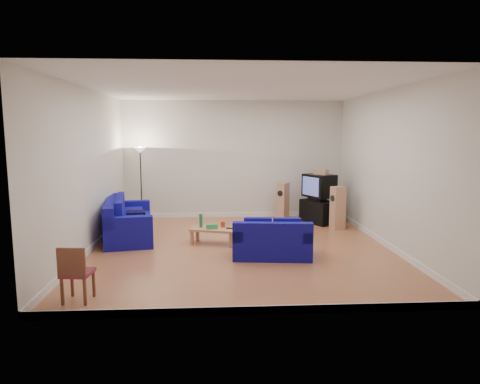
{
  "coord_description": "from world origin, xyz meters",
  "views": [
    {
      "loc": [
        -0.52,
        -8.49,
        2.35
      ],
      "look_at": [
        0.0,
        0.4,
        1.1
      ],
      "focal_mm": 32.0,
      "sensor_mm": 36.0,
      "label": 1
    }
  ],
  "objects": [
    {
      "name": "coffee_table",
      "position": [
        -0.56,
        0.35,
        0.29
      ],
      "size": [
        1.04,
        0.72,
        0.34
      ],
      "rotation": [
        0.0,
        0.0,
        -0.29
      ],
      "color": "tan",
      "rests_on": "ground"
    },
    {
      "name": "room",
      "position": [
        0.0,
        0.0,
        1.54
      ],
      "size": [
        6.01,
        6.51,
        3.21
      ],
      "color": "brown",
      "rests_on": "ground"
    },
    {
      "name": "speaker_left",
      "position": [
        1.28,
        2.7,
        0.51
      ],
      "size": [
        0.37,
        0.38,
        1.02
      ],
      "rotation": [
        0.0,
        0.0,
        -0.66
      ],
      "color": "tan",
      "rests_on": "ground"
    },
    {
      "name": "dining_chair",
      "position": [
        -2.46,
        -2.69,
        0.45
      ],
      "size": [
        0.43,
        0.43,
        0.81
      ],
      "rotation": [
        0.0,
        0.0,
        -0.1
      ],
      "color": "brown",
      "rests_on": "ground"
    },
    {
      "name": "av_receiver",
      "position": [
        2.12,
        2.31,
        0.63
      ],
      "size": [
        0.5,
        0.51,
        0.09
      ],
      "primitive_type": "cube",
      "rotation": [
        0.0,
        0.0,
        -0.87
      ],
      "color": "black",
      "rests_on": "tv_stand"
    },
    {
      "name": "floor_lamp",
      "position": [
        -2.45,
        2.7,
        1.62
      ],
      "size": [
        0.34,
        0.34,
        1.97
      ],
      "color": "black",
      "rests_on": "ground"
    },
    {
      "name": "remote",
      "position": [
        -0.21,
        0.27,
        0.35
      ],
      "size": [
        0.18,
        0.11,
        0.02
      ],
      "primitive_type": "cube",
      "rotation": [
        0.0,
        0.0,
        -0.34
      ],
      "color": "black",
      "rests_on": "coffee_table"
    },
    {
      "name": "speaker_right",
      "position": [
        2.45,
        1.58,
        0.52
      ],
      "size": [
        0.37,
        0.33,
        1.05
      ],
      "rotation": [
        0.0,
        0.0,
        -1.24
      ],
      "color": "tan",
      "rests_on": "ground"
    },
    {
      "name": "tissue_box",
      "position": [
        -0.6,
        0.3,
        0.39
      ],
      "size": [
        0.25,
        0.15,
        0.1
      ],
      "primitive_type": "cube",
      "rotation": [
        0.0,
        0.0,
        0.11
      ],
      "color": "green",
      "rests_on": "coffee_table"
    },
    {
      "name": "red_canister",
      "position": [
        -0.36,
        0.43,
        0.41
      ],
      "size": [
        0.12,
        0.12,
        0.13
      ],
      "primitive_type": "cylinder",
      "rotation": [
        0.0,
        0.0,
        -0.46
      ],
      "color": "red",
      "rests_on": "coffee_table"
    },
    {
      "name": "bottle",
      "position": [
        -0.83,
        0.43,
        0.49
      ],
      "size": [
        0.09,
        0.09,
        0.29
      ],
      "primitive_type": "cylinder",
      "rotation": [
        0.0,
        0.0,
        -0.57
      ],
      "color": "#197233",
      "rests_on": "coffee_table"
    },
    {
      "name": "tv_stand",
      "position": [
        2.16,
        2.33,
        0.29
      ],
      "size": [
        0.9,
        1.09,
        0.58
      ],
      "primitive_type": "cube",
      "rotation": [
        0.0,
        0.0,
        -1.11
      ],
      "color": "black",
      "rests_on": "ground"
    },
    {
      "name": "centre_speaker",
      "position": [
        2.2,
        2.32,
        1.33
      ],
      "size": [
        0.37,
        0.39,
        0.13
      ],
      "primitive_type": "cube",
      "rotation": [
        0.0,
        0.0,
        -0.87
      ],
      "color": "tan",
      "rests_on": "television"
    },
    {
      "name": "television",
      "position": [
        2.18,
        2.38,
        0.97
      ],
      "size": [
        0.85,
        0.94,
        0.59
      ],
      "rotation": [
        0.0,
        0.0,
        -1.1
      ],
      "color": "black",
      "rests_on": "av_receiver"
    },
    {
      "name": "sofa_three_seat",
      "position": [
        -2.51,
        0.99,
        0.32
      ],
      "size": [
        1.35,
        2.39,
        0.87
      ],
      "rotation": [
        0.0,
        0.0,
        -1.39
      ],
      "color": "#07045E",
      "rests_on": "ground"
    },
    {
      "name": "sofa_loveseat",
      "position": [
        0.54,
        -0.7,
        0.28
      ],
      "size": [
        1.53,
        0.96,
        0.73
      ],
      "rotation": [
        0.0,
        0.0,
        -0.11
      ],
      "color": "#07045E",
      "rests_on": "ground"
    }
  ]
}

